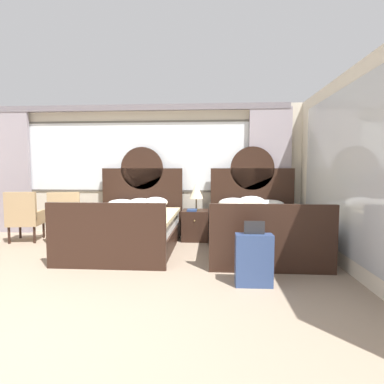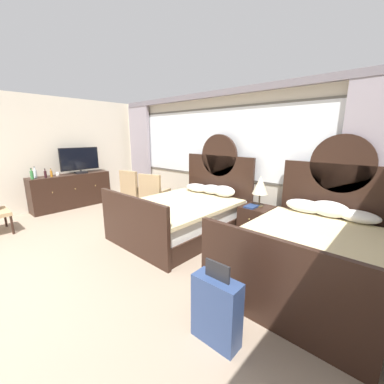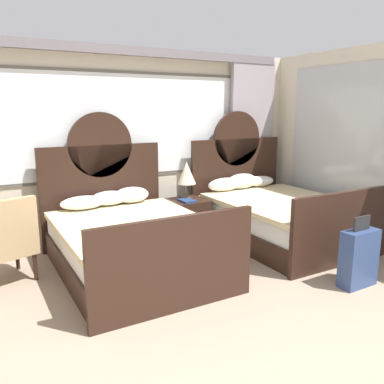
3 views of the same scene
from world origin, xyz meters
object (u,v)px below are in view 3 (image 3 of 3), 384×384
Objects in this scene: table_lamp_on_nightstand at (187,173)px; armchair_by_window_left at (7,240)px; bed_near_mirror at (277,215)px; suitcase_on_floor at (359,258)px; bed_near_window at (130,239)px; book_on_nightstand at (187,201)px; nightstand_between_beds at (187,219)px.

armchair_by_window_left is at bearing -170.42° from table_lamp_on_nightstand.
bed_near_mirror is 2.92× the size of suitcase_on_floor.
book_on_nightstand is (1.06, 0.56, 0.23)m from bed_near_window.
book_on_nightstand is (-1.17, 0.56, 0.23)m from bed_near_mirror.
armchair_by_window_left is (-1.29, 0.29, 0.12)m from bed_near_window.
table_lamp_on_nightstand is at bearing 62.27° from book_on_nightstand.
nightstand_between_beds is 0.61× the size of armchair_by_window_left.
table_lamp_on_nightstand reaches higher than nightstand_between_beds.
table_lamp_on_nightstand is (1.13, 0.69, 0.59)m from bed_near_window.
armchair_by_window_left is 3.75m from suitcase_on_floor.
armchair_by_window_left is at bearing -173.41° from book_on_nightstand.
bed_near_window reaches higher than nightstand_between_beds.
bed_near_mirror is 1.65m from suitcase_on_floor.
bed_near_window is 4.15× the size of table_lamp_on_nightstand.
bed_near_window is 1.22m from book_on_nightstand.
nightstand_between_beds is at bearing 8.80° from armchair_by_window_left.
table_lamp_on_nightstand reaches higher than book_on_nightstand.
book_on_nightstand is 0.27× the size of armchair_by_window_left.
table_lamp_on_nightstand is 2.09× the size of book_on_nightstand.
bed_near_mirror is 1.43m from table_lamp_on_nightstand.
armchair_by_window_left is at bearing 167.45° from bed_near_window.
nightstand_between_beds is 0.33m from book_on_nightstand.
table_lamp_on_nightstand is 0.70× the size of suitcase_on_floor.
armchair_by_window_left is at bearing 175.34° from bed_near_mirror.
nightstand_between_beds is 2.44m from armchair_by_window_left.
bed_near_window is 2.36× the size of armchair_by_window_left.
bed_near_window reaches higher than armchair_by_window_left.
book_on_nightstand reaches higher than nightstand_between_beds.
table_lamp_on_nightstand is 0.57× the size of armchair_by_window_left.
book_on_nightstand is (-0.06, -0.10, 0.30)m from nightstand_between_beds.
bed_near_window reaches higher than book_on_nightstand.
bed_near_window is 8.65× the size of book_on_nightstand.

